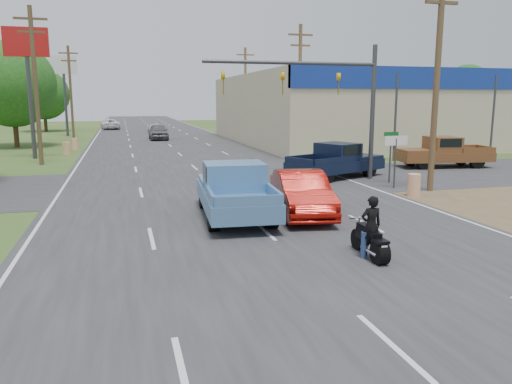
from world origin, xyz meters
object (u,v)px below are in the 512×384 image
object	(u,v)px
brown_pickup	(442,152)
distant_car_silver	(155,128)
red_convertible	(302,194)
distant_car_grey	(158,132)
rider	(371,229)
distant_car_white	(110,124)
navy_pickup	(338,160)
blue_pickup	(234,189)
motorcycle	(371,243)

from	to	relation	value
brown_pickup	distant_car_silver	bearing A→B (deg)	27.84
red_convertible	distant_car_grey	size ratio (longest dim) A/B	1.00
rider	distant_car_white	distance (m)	64.96
distant_car_silver	distant_car_white	size ratio (longest dim) A/B	0.82
rider	distant_car_silver	distance (m)	55.98
navy_pickup	red_convertible	bearing A→B (deg)	-56.37
blue_pickup	distant_car_white	xyz separation A→B (m)	(-5.38, 58.74, -0.27)
navy_pickup	distant_car_silver	distance (m)	43.19
navy_pickup	brown_pickup	size ratio (longest dim) A/B	1.01
brown_pickup	distant_car_white	size ratio (longest dim) A/B	1.16
red_convertible	distant_car_white	bearing A→B (deg)	106.44
distant_car_grey	distant_car_white	size ratio (longest dim) A/B	0.93
motorcycle	distant_car_grey	xyz separation A→B (m)	(-2.45, 43.10, 0.39)
red_convertible	navy_pickup	world-z (taller)	navy_pickup
motorcycle	distant_car_grey	world-z (taller)	distant_car_grey
brown_pickup	distant_car_white	world-z (taller)	brown_pickup
navy_pickup	distant_car_white	bearing A→B (deg)	169.86
red_convertible	blue_pickup	bearing A→B (deg)	178.06
distant_car_silver	distant_car_white	bearing A→B (deg)	133.06
navy_pickup	distant_car_grey	distance (m)	30.66
distant_car_grey	distant_car_silver	bearing A→B (deg)	88.47
red_convertible	blue_pickup	xyz separation A→B (m)	(-2.42, 0.47, 0.20)
motorcycle	distant_car_white	world-z (taller)	distant_car_white
navy_pickup	distant_car_white	world-z (taller)	navy_pickup
rider	distant_car_grey	distance (m)	43.13
red_convertible	blue_pickup	distance (m)	2.48
rider	motorcycle	bearing A→B (deg)	90.00
red_convertible	rider	world-z (taller)	red_convertible
red_convertible	distant_car_white	size ratio (longest dim) A/B	0.93
motorcycle	distant_car_grey	bearing A→B (deg)	93.63
red_convertible	brown_pickup	size ratio (longest dim) A/B	0.81
distant_car_silver	navy_pickup	bearing A→B (deg)	-72.12
brown_pickup	distant_car_silver	world-z (taller)	brown_pickup
navy_pickup	motorcycle	bearing A→B (deg)	-44.89
blue_pickup	distant_car_silver	bearing A→B (deg)	93.76
distant_car_silver	brown_pickup	bearing A→B (deg)	-60.87
motorcycle	brown_pickup	bearing A→B (deg)	50.33
brown_pickup	distant_car_silver	xyz separation A→B (m)	(-15.12, 40.31, -0.35)
blue_pickup	brown_pickup	world-z (taller)	blue_pickup
navy_pickup	distant_car_white	size ratio (longest dim) A/B	1.17
blue_pickup	distant_car_white	bearing A→B (deg)	99.55
rider	distant_car_silver	world-z (taller)	rider
brown_pickup	distant_car_silver	size ratio (longest dim) A/B	1.40
motorcycle	blue_pickup	world-z (taller)	blue_pickup
rider	navy_pickup	size ratio (longest dim) A/B	0.26
blue_pickup	navy_pickup	bearing A→B (deg)	49.73
navy_pickup	brown_pickup	xyz separation A→B (m)	(8.13, 2.31, 0.01)
rider	distant_car_silver	bearing A→B (deg)	-87.63
blue_pickup	red_convertible	bearing A→B (deg)	-6.55
motorcycle	distant_car_silver	distance (m)	56.02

